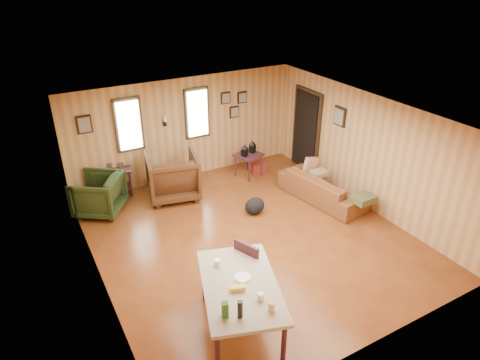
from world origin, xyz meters
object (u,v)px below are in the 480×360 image
object	(u,v)px
side_table	(248,153)
end_table	(118,176)
sofa	(323,183)
recliner_green	(98,193)
recliner_brown	(173,174)
dining_table	(240,289)

from	to	relation	value
side_table	end_table	bearing A→B (deg)	167.27
sofa	recliner_green	size ratio (longest dim) A/B	2.18
side_table	recliner_brown	bearing A→B (deg)	-178.28
sofa	recliner_brown	size ratio (longest dim) A/B	1.82
end_table	dining_table	xyz separation A→B (m)	(0.40, -4.85, 0.35)
recliner_green	end_table	distance (m)	0.83
side_table	dining_table	bearing A→B (deg)	-121.64
recliner_brown	end_table	size ratio (longest dim) A/B	1.44
recliner_green	end_table	size ratio (longest dim) A/B	1.21
end_table	dining_table	distance (m)	4.88
recliner_brown	dining_table	bearing A→B (deg)	94.12
end_table	recliner_green	bearing A→B (deg)	-132.33
sofa	recliner_brown	distance (m)	3.27
sofa	recliner_brown	bearing A→B (deg)	49.20
recliner_green	dining_table	distance (m)	4.35
sofa	end_table	size ratio (longest dim) A/B	2.64
end_table	side_table	world-z (taller)	side_table
end_table	side_table	bearing A→B (deg)	-12.73
side_table	dining_table	xyz separation A→B (m)	(-2.57, -4.18, 0.17)
sofa	dining_table	xyz separation A→B (m)	(-3.40, -2.40, 0.38)
sofa	recliner_green	bearing A→B (deg)	58.18
recliner_brown	side_table	size ratio (longest dim) A/B	1.25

